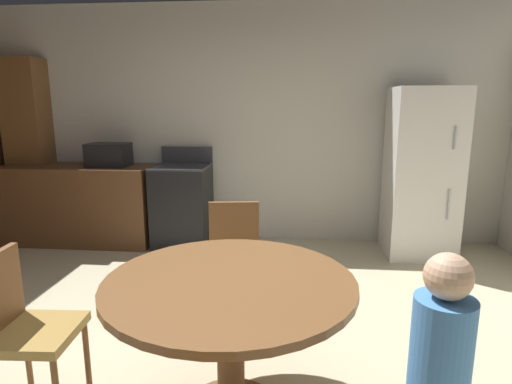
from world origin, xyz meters
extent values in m
plane|color=beige|center=(0.00, 0.00, 0.00)|extent=(14.00, 14.00, 0.00)
cube|color=beige|center=(0.00, 2.80, 1.35)|extent=(6.15, 0.12, 2.70)
cube|color=brown|center=(-1.91, 2.40, 0.45)|extent=(1.74, 0.60, 0.90)
cube|color=brown|center=(-2.56, 2.58, 1.05)|extent=(0.44, 0.36, 2.10)
cube|color=black|center=(-0.69, 2.40, 0.45)|extent=(0.60, 0.60, 0.90)
cube|color=#38383D|center=(-0.69, 2.40, 0.91)|extent=(0.60, 0.60, 0.02)
cube|color=#38383D|center=(-0.69, 2.68, 1.01)|extent=(0.60, 0.04, 0.18)
cube|color=white|center=(1.89, 2.35, 0.88)|extent=(0.68, 0.66, 1.76)
cylinder|color=#B2B2B7|center=(2.07, 2.01, 1.28)|extent=(0.02, 0.02, 0.22)
cylinder|color=#B2B2B7|center=(2.07, 2.01, 0.63)|extent=(0.02, 0.02, 0.30)
cube|color=black|center=(-1.52, 2.40, 1.03)|extent=(0.44, 0.32, 0.26)
cylinder|color=brown|center=(0.27, -0.25, 0.36)|extent=(0.14, 0.14, 0.72)
cylinder|color=brown|center=(0.27, -0.25, 0.74)|extent=(1.24, 1.24, 0.04)
cylinder|color=brown|center=(0.33, 0.60, 0.21)|extent=(0.03, 0.03, 0.43)
cylinder|color=brown|center=(-0.01, 0.55, 0.21)|extent=(0.03, 0.03, 0.43)
cylinder|color=brown|center=(0.29, 0.93, 0.21)|extent=(0.03, 0.03, 0.43)
cylinder|color=brown|center=(-0.05, 0.89, 0.21)|extent=(0.03, 0.03, 0.43)
cube|color=#A37F3D|center=(0.14, 0.74, 0.45)|extent=(0.45, 0.45, 0.05)
cube|color=brown|center=(0.12, 0.92, 0.66)|extent=(0.38, 0.08, 0.42)
cylinder|color=brown|center=(-0.57, -0.13, 0.21)|extent=(0.03, 0.03, 0.43)
cylinder|color=brown|center=(-0.91, -0.15, 0.21)|extent=(0.03, 0.03, 0.43)
cube|color=#A37F3D|center=(-0.73, -0.31, 0.45)|extent=(0.42, 0.42, 0.05)
cylinder|color=#4784CC|center=(1.12, -0.71, 0.71)|extent=(0.30, 0.30, 0.42)
sphere|color=#D6A884|center=(1.12, -0.71, 1.00)|extent=(0.17, 0.17, 0.17)
camera|label=1|loc=(0.58, -2.16, 1.60)|focal=29.71mm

